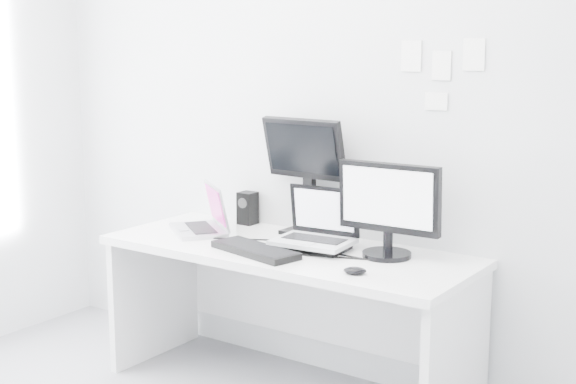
% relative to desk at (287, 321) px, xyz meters
% --- Properties ---
extents(back_wall, '(3.60, 0.00, 3.60)m').
position_rel_desk_xyz_m(back_wall, '(0.00, 0.35, 0.99)').
color(back_wall, '#B5B7B9').
rests_on(back_wall, ground).
extents(desk, '(1.80, 0.70, 0.73)m').
position_rel_desk_xyz_m(desk, '(0.00, 0.00, 0.00)').
color(desk, white).
rests_on(desk, ground).
extents(macbook, '(0.43, 0.41, 0.26)m').
position_rel_desk_xyz_m(macbook, '(-0.55, -0.01, 0.49)').
color(macbook, '#B2B2B7').
rests_on(macbook, desk).
extents(speaker, '(0.09, 0.09, 0.17)m').
position_rel_desk_xyz_m(speaker, '(-0.45, 0.29, 0.45)').
color(speaker, black).
rests_on(speaker, desk).
extents(dell_laptop, '(0.38, 0.31, 0.30)m').
position_rel_desk_xyz_m(dell_laptop, '(0.13, 0.03, 0.51)').
color(dell_laptop, '#BABDC1').
rests_on(dell_laptop, desk).
extents(rear_monitor, '(0.45, 0.17, 0.60)m').
position_rel_desk_xyz_m(rear_monitor, '(-0.07, 0.27, 0.67)').
color(rear_monitor, black).
rests_on(rear_monitor, desk).
extents(samsung_monitor, '(0.49, 0.24, 0.44)m').
position_rel_desk_xyz_m(samsung_monitor, '(0.47, 0.11, 0.59)').
color(samsung_monitor, black).
rests_on(samsung_monitor, desk).
extents(keyboard, '(0.48, 0.26, 0.03)m').
position_rel_desk_xyz_m(keyboard, '(-0.05, -0.18, 0.38)').
color(keyboard, black).
rests_on(keyboard, desk).
extents(mouse, '(0.11, 0.10, 0.03)m').
position_rel_desk_xyz_m(mouse, '(0.49, -0.21, 0.38)').
color(mouse, black).
rests_on(mouse, desk).
extents(wall_note_0, '(0.10, 0.00, 0.14)m').
position_rel_desk_xyz_m(wall_note_0, '(0.45, 0.34, 1.26)').
color(wall_note_0, white).
rests_on(wall_note_0, back_wall).
extents(wall_note_1, '(0.09, 0.00, 0.13)m').
position_rel_desk_xyz_m(wall_note_1, '(0.60, 0.34, 1.22)').
color(wall_note_1, white).
rests_on(wall_note_1, back_wall).
extents(wall_note_2, '(0.10, 0.00, 0.14)m').
position_rel_desk_xyz_m(wall_note_2, '(0.75, 0.34, 1.26)').
color(wall_note_2, white).
rests_on(wall_note_2, back_wall).
extents(wall_note_3, '(0.11, 0.00, 0.08)m').
position_rel_desk_xyz_m(wall_note_3, '(0.58, 0.34, 1.05)').
color(wall_note_3, white).
rests_on(wall_note_3, back_wall).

